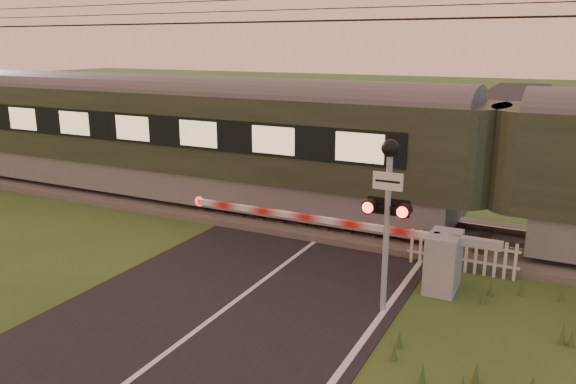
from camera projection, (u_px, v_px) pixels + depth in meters
The scene contains 8 objects.
ground at pixel (206, 325), 10.17m from camera, with size 160.00×160.00×0.00m, color #2C481B.
road at pixel (199, 330), 9.96m from camera, with size 6.00×140.00×0.03m.
track_bed at pixel (339, 222), 15.76m from camera, with size 140.00×3.40×0.39m.
overhead_wires at pixel (344, 11), 14.31m from camera, with size 120.00×0.62×0.62m.
train at pixel (496, 164), 13.49m from camera, with size 39.39×2.72×3.66m.
boom_gate at pixel (428, 256), 11.59m from camera, with size 7.27×0.94×1.25m.
crossing_signal at pixel (388, 196), 10.12m from camera, with size 0.84×0.35×3.31m.
picket_fence at pixel (462, 254), 12.44m from camera, with size 2.44×0.07×0.83m.
Camera 1 is at (5.48, -7.55, 4.95)m, focal length 35.00 mm.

